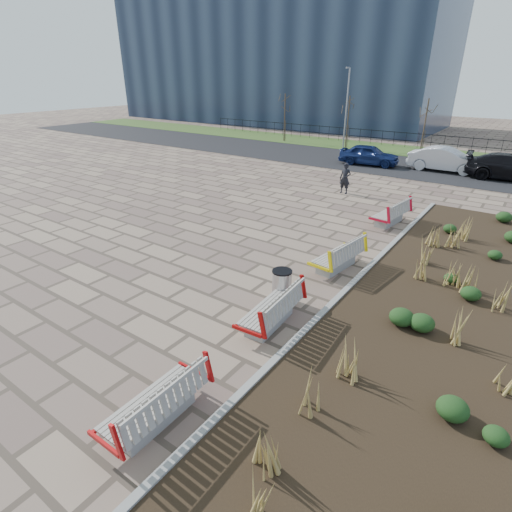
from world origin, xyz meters
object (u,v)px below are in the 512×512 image
Objects in this scene: bench_c at (337,254)px; car_blue at (369,155)px; pedestrian at (345,178)px; bench_a at (153,400)px; litter_bin at (282,286)px; car_silver at (446,160)px; bench_b at (269,307)px; lamp_west at (346,110)px; bench_d at (390,212)px.

car_blue is (-4.95, 15.74, 0.18)m from bench_c.
pedestrian is at bearing 120.00° from bench_c.
bench_c is at bearing 89.73° from bench_a.
car_silver is at bearing 89.89° from litter_bin.
bench_a is 2.30× the size of litter_bin.
bench_b is 0.35× the size of lamp_west.
litter_bin is at bearing -76.61° from pedestrian.
car_silver is (-0.32, 16.62, 0.25)m from bench_c.
lamp_west is (-9.00, 24.55, 2.54)m from bench_b.
bench_d is at bearing -45.39° from pedestrian.
bench_d is 0.54× the size of car_blue.
car_blue is at bearing 100.71° from bench_b.
bench_b is at bearing -179.19° from car_silver.
bench_a is 24.19m from car_silver.
lamp_west is (-9.00, 28.25, 2.54)m from bench_a.
bench_a is at bearing -179.33° from car_silver.
lamp_west is (-8.68, 4.07, 2.29)m from car_silver.
bench_a is 12.65m from bench_d.
bench_b is 2.30× the size of litter_bin.
car_blue is 4.72m from car_silver.
car_blue reaches higher than litter_bin.
bench_c is at bearing -82.67° from bench_d.
bench_a is 1.00× the size of bench_c.
bench_c is 16.63m from car_silver.
car_silver is at bearing 67.48° from pedestrian.
bench_a is at bearing -72.33° from lamp_west.
pedestrian is at bearing 159.51° from car_silver.
car_blue reaches higher than bench_a.
bench_d is 4.70m from pedestrian.
bench_c is at bearing -178.99° from car_silver.
bench_b is at bearing -82.34° from bench_c.
bench_c reaches higher than litter_bin.
bench_a reaches higher than litter_bin.
lamp_west reaches higher than bench_d.
car_silver reaches higher than bench_a.
car_silver is (3.10, 8.32, -0.03)m from pedestrian.
bench_a is 0.47× the size of car_silver.
bench_a is 0.54× the size of car_blue.
car_blue is at bearing 103.98° from litter_bin.
bench_c is 1.00× the size of bench_d.
litter_bin is (-0.36, 4.84, -0.04)m from bench_a.
car_silver is at bearing 90.48° from bench_a.
car_silver is (-0.32, 20.48, 0.25)m from bench_b.
car_silver reaches higher than bench_d.
car_blue is at bearing 101.72° from bench_a.
pedestrian is at bearing 102.21° from bench_b.
litter_bin is (-0.36, -7.81, -0.04)m from bench_d.
bench_c is (0.00, 7.56, 0.00)m from bench_a.
litter_bin is 11.44m from pedestrian.
bench_a is 29.76m from lamp_west.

